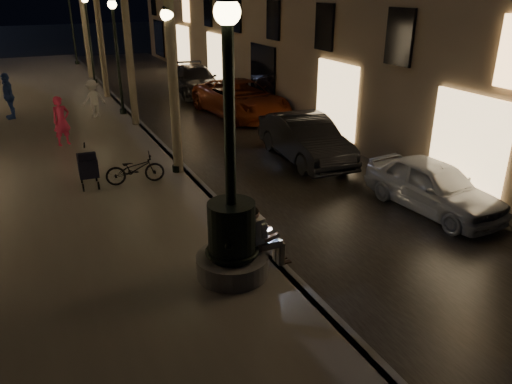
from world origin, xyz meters
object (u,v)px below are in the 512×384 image
lamp_curb_b (116,41)px  car_third (241,99)px  lamp_curb_d (71,18)px  pedestrian_blue (8,96)px  seated_man_laptop (261,235)px  lamp_curb_c (88,27)px  car_rear (196,80)px  pedestrian_white (93,99)px  bicycle (135,169)px  stroller (88,166)px  car_front (433,186)px  lamp_curb_a (171,69)px  car_second (305,139)px  fountain_lamppost (232,227)px  pedestrian_red (61,121)px

lamp_curb_b → car_third: 5.67m
lamp_curb_d → pedestrian_blue: bearing=-106.4°
seated_man_laptop → lamp_curb_c: (0.09, 22.00, 2.33)m
car_rear → pedestrian_white: bearing=-141.6°
seated_man_laptop → bicycle: 5.72m
seated_man_laptop → lamp_curb_d: bearing=89.8°
lamp_curb_c → lamp_curb_d: bearing=90.0°
lamp_curb_d → stroller: bearing=-96.0°
seated_man_laptop → pedestrian_white: pedestrian_white is taller
car_front → lamp_curb_a: bearing=131.8°
pedestrian_white → bicycle: 8.33m
lamp_curb_a → car_second: 4.98m
pedestrian_blue → lamp_curb_a: bearing=16.1°
lamp_curb_d → car_front: lamp_curb_d is taller
lamp_curb_d → pedestrian_blue: size_ratio=2.56×
fountain_lamppost → pedestrian_white: fountain_lamppost is taller
stroller → pedestrian_white: bearing=83.7°
car_front → pedestrian_white: pedestrian_white is taller
lamp_curb_c → pedestrian_red: lamp_curb_c is taller
seated_man_laptop → car_second: size_ratio=0.30×
lamp_curb_c → fountain_lamppost: bearing=-91.8°
lamp_curb_a → pedestrian_white: (-1.19, 7.89, -2.26)m
lamp_curb_a → car_second: bearing=-2.8°
lamp_curb_b → pedestrian_red: lamp_curb_b is taller
car_third → pedestrian_white: 6.21m
seated_man_laptop → lamp_curb_b: (0.09, 14.00, 2.33)m
lamp_curb_c → stroller: (-2.54, -16.14, -2.43)m
bicycle → pedestrian_white: bearing=5.6°
lamp_curb_a → lamp_curb_d: 24.00m
lamp_curb_b → car_front: size_ratio=1.25×
lamp_curb_c → car_second: bearing=-75.1°
stroller → pedestrian_blue: 9.48m
lamp_curb_c → car_front: bearing=-75.9°
lamp_curb_b → car_third: (4.78, -1.82, -2.46)m
lamp_curb_b → pedestrian_blue: 4.99m
car_second → pedestrian_blue: pedestrian_blue is taller
car_front → lamp_curb_b: bearing=107.5°
car_rear → car_front: bearing=-81.6°
lamp_curb_b → seated_man_laptop: bearing=-90.4°
fountain_lamppost → pedestrian_white: 13.90m
pedestrian_red → lamp_curb_d: bearing=60.8°
seated_man_laptop → car_third: car_third is taller
car_second → pedestrian_red: bearing=151.1°
lamp_curb_b → bicycle: bearing=-98.9°
bicycle → lamp_curb_a: bearing=-65.6°
car_second → pedestrian_red: (-7.07, 4.50, 0.31)m
seated_man_laptop → car_third: bearing=68.2°
stroller → car_rear: 13.65m
stroller → bicycle: stroller is taller
lamp_curb_a → lamp_curb_d: same height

